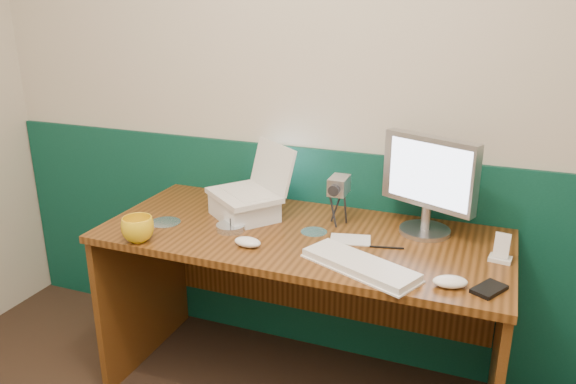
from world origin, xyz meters
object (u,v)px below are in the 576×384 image
at_px(laptop, 243,169).
at_px(monitor, 429,187).
at_px(desk, 301,315).
at_px(keyboard, 360,266).
at_px(mug, 138,229).
at_px(camcorder, 339,200).

height_order(laptop, monitor, monitor).
distance_m(desk, laptop, 0.66).
relative_size(keyboard, mug, 3.37).
height_order(monitor, keyboard, monitor).
height_order(laptop, mug, laptop).
distance_m(laptop, camcorder, 0.41).
height_order(keyboard, camcorder, camcorder).
bearing_deg(keyboard, monitor, 92.14).
relative_size(desk, camcorder, 7.67).
bearing_deg(desk, laptop, 166.74).
xyz_separation_m(laptop, monitor, (0.74, 0.11, -0.02)).
xyz_separation_m(monitor, keyboard, (-0.16, -0.40, -0.18)).
xyz_separation_m(laptop, keyboard, (0.58, -0.29, -0.20)).
relative_size(desk, monitor, 4.13).
relative_size(monitor, camcorder, 1.86).
bearing_deg(mug, camcorder, 33.87).
distance_m(monitor, mug, 1.13).
bearing_deg(laptop, monitor, 46.33).
xyz_separation_m(desk, monitor, (0.45, 0.18, 0.57)).
height_order(desk, camcorder, camcorder).
height_order(desk, monitor, monitor).
bearing_deg(desk, monitor, 21.49).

